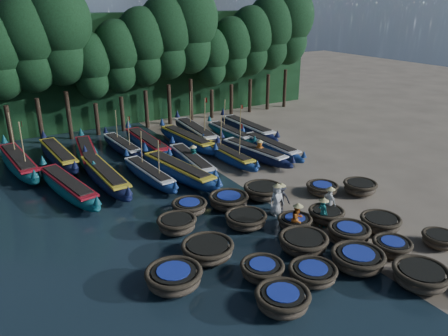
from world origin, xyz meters
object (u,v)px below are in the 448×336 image
long_boat_2 (105,176)px  long_boat_8 (270,147)px  coracle_16 (246,219)px  coracle_18 (326,215)px  fisherman_2 (297,218)px  coracle_9 (440,239)px  coracle_14 (380,223)px  fisherman_0 (277,199)px  long_boat_1 (68,187)px  long_boat_11 (87,153)px  coracle_7 (358,259)px  coracle_17 (295,222)px  coracle_8 (392,247)px  long_boat_5 (192,161)px  long_boat_13 (147,143)px  long_boat_16 (230,133)px  long_boat_14 (187,140)px  long_boat_7 (254,152)px  long_boat_17 (248,128)px  fisherman_1 (323,211)px  coracle_20 (177,224)px  fisherman_5 (193,156)px  fisherman_6 (260,150)px  long_boat_6 (228,155)px  coracle_24 (322,188)px  long_boat_10 (59,155)px  coracle_3 (421,276)px  coracle_10 (174,277)px  coracle_12 (303,243)px  coracle_22 (229,200)px  fisherman_3 (281,197)px  long_boat_4 (178,171)px  long_boat_12 (122,146)px  fisherman_4 (329,201)px  coracle_19 (360,187)px  long_boat_9 (19,162)px  long_boat_15 (196,132)px  coracle_11 (262,270)px  coracle_5 (282,299)px  coracle_13 (349,233)px

long_boat_2 → long_boat_8: size_ratio=1.11×
coracle_16 → coracle_18: (3.93, -1.82, 0.02)m
fisherman_2 → coracle_9: bearing=-55.7°
coracle_14 → fisherman_0: fisherman_0 is taller
long_boat_1 → long_boat_11: bearing=55.0°
coracle_7 → coracle_17: coracle_7 is taller
coracle_8 → long_boat_5: bearing=101.0°
long_boat_13 → long_boat_16: 7.25m
coracle_17 → long_boat_14: bearing=84.8°
long_boat_11 → long_boat_16: bearing=4.1°
coracle_16 → coracle_17: size_ratio=1.29×
coracle_8 → long_boat_7: size_ratio=0.23×
long_boat_17 → fisherman_1: size_ratio=5.07×
coracle_9 → long_boat_13: bearing=107.7°
coracle_20 → fisherman_5: bearing=57.3°
coracle_9 → long_boat_13: (-6.61, 20.71, 0.21)m
fisherman_0 → fisherman_1: (1.20, -2.33, -0.05)m
long_boat_16 → fisherman_5: bearing=-143.6°
long_boat_5 → long_boat_14: 5.03m
fisherman_6 → fisherman_2: bearing=100.5°
long_boat_6 → coracle_24: bearing=-77.6°
long_boat_10 → coracle_3: bearing=-70.6°
coracle_10 → long_boat_1: 11.71m
coracle_12 → coracle_22: size_ratio=1.07×
long_boat_2 → fisherman_3: (7.27, -8.80, 0.26)m
long_boat_4 → fisherman_2: size_ratio=4.87×
fisherman_5 → coracle_16: bearing=41.5°
coracle_16 → coracle_20: (-3.34, 1.33, 0.05)m
coracle_9 → coracle_18: size_ratio=0.86×
long_boat_5 → long_boat_12: size_ratio=1.10×
long_boat_17 → long_boat_4: bearing=-147.8°
coracle_12 → coracle_24: (5.34, 4.43, -0.11)m
coracle_16 → fisherman_6: fisherman_6 is taller
coracle_24 → fisherman_4: size_ratio=1.21×
coracle_19 → long_boat_14: (-4.88, 13.77, 0.13)m
long_boat_6 → long_boat_16: long_boat_16 is taller
coracle_20 → long_boat_9: 14.56m
long_boat_15 → fisherman_6: 7.34m
coracle_11 → long_boat_16: 19.96m
fisherman_0 → fisherman_1: 2.62m
coracle_5 → fisherman_5: (4.21, 15.40, 0.33)m
coracle_5 → long_boat_12: 21.11m
long_boat_5 → coracle_7: bearing=-83.0°
coracle_18 → fisherman_0: fisherman_0 is taller
coracle_19 → fisherman_1: fisherman_1 is taller
coracle_13 → fisherman_4: (1.05, 2.48, 0.43)m
long_boat_13 → coracle_18: bearing=-77.3°
coracle_3 → long_boat_12: size_ratio=0.32×
coracle_9 → coracle_20: coracle_20 is taller
coracle_7 → coracle_16: 6.09m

